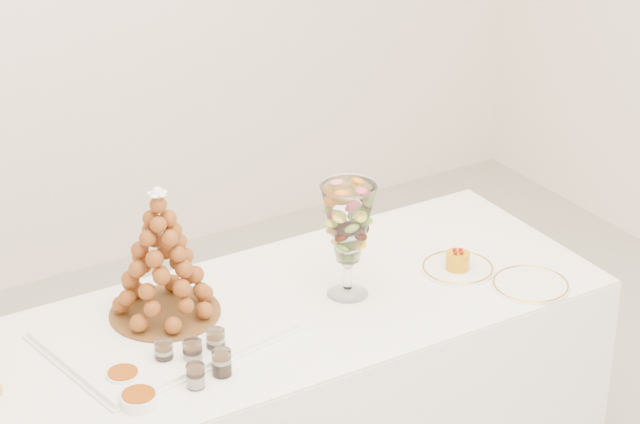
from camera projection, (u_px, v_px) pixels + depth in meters
buffet_table at (288, 411)px, 3.78m from camera, size 1.91×0.78×0.72m
lace_tray at (165, 331)px, 3.49m from camera, size 0.67×0.55×0.02m
macaron_vase at (348, 225)px, 3.59m from camera, size 0.16×0.16×0.35m
cake_plate at (458, 269)px, 3.82m from camera, size 0.22×0.22×0.01m
spare_plate at (531, 285)px, 3.73m from camera, size 0.23×0.23×0.01m
verrine_a at (164, 353)px, 3.34m from camera, size 0.06×0.06×0.07m
verrine_b at (193, 353)px, 3.34m from camera, size 0.06×0.06×0.07m
verrine_c at (216, 342)px, 3.39m from camera, size 0.06×0.06×0.07m
verrine_d at (196, 376)px, 3.25m from camera, size 0.06×0.06×0.07m
verrine_e at (222, 363)px, 3.30m from camera, size 0.06×0.06×0.07m
ramekin_back at (123, 377)px, 3.27m from camera, size 0.09×0.09×0.03m
ramekin_front at (139, 400)px, 3.18m from camera, size 0.10×0.10×0.03m
croquembouche at (161, 254)px, 3.47m from camera, size 0.32×0.32×0.40m
mousse_cake at (458, 260)px, 3.80m from camera, size 0.07×0.07×0.07m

